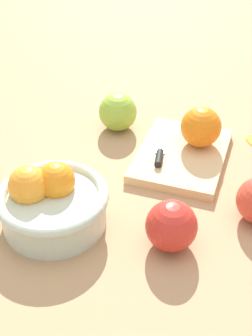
% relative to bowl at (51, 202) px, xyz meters
% --- Properties ---
extents(ground_plane, '(2.40, 2.40, 0.00)m').
position_rel_bowl_xyz_m(ground_plane, '(0.17, -0.15, -0.04)').
color(ground_plane, tan).
extents(bowl, '(0.18, 0.18, 0.11)m').
position_rel_bowl_xyz_m(bowl, '(0.00, 0.00, 0.00)').
color(bowl, beige).
rests_on(bowl, ground_plane).
extents(cutting_board, '(0.24, 0.19, 0.02)m').
position_rel_bowl_xyz_m(cutting_board, '(0.26, -0.14, -0.03)').
color(cutting_board, '#DBB77F').
rests_on(cutting_board, ground_plane).
extents(orange_on_board, '(0.08, 0.08, 0.08)m').
position_rel_bowl_xyz_m(orange_on_board, '(0.30, -0.16, 0.02)').
color(orange_on_board, orange).
rests_on(orange_on_board, cutting_board).
extents(knife, '(0.15, 0.06, 0.01)m').
position_rel_bowl_xyz_m(knife, '(0.24, -0.10, -0.02)').
color(knife, silver).
rests_on(knife, cutting_board).
extents(apple_front_left, '(0.08, 0.08, 0.08)m').
position_rel_bowl_xyz_m(apple_front_left, '(0.03, -0.20, -0.00)').
color(apple_front_left, red).
rests_on(apple_front_left, ground_plane).
extents(apple_back_right, '(0.08, 0.08, 0.08)m').
position_rel_bowl_xyz_m(apple_back_right, '(0.31, 0.03, -0.00)').
color(apple_back_right, '#8EB738').
rests_on(apple_back_right, ground_plane).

